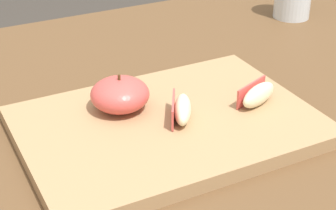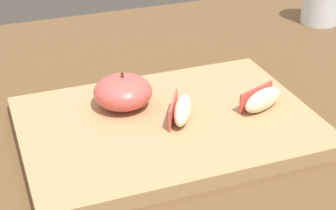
# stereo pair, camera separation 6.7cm
# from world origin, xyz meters

# --- Properties ---
(dining_table) EXTENTS (1.27, 0.80, 0.75)m
(dining_table) POSITION_xyz_m (0.00, 0.00, 0.64)
(dining_table) COLOR brown
(dining_table) RESTS_ON ground_plane
(cutting_board) EXTENTS (0.36, 0.25, 0.02)m
(cutting_board) POSITION_xyz_m (0.08, -0.05, 0.76)
(cutting_board) COLOR #A37F56
(cutting_board) RESTS_ON dining_table
(apple_half_skin_up) EXTENTS (0.07, 0.07, 0.05)m
(apple_half_skin_up) POSITION_xyz_m (0.03, -0.00, 0.79)
(apple_half_skin_up) COLOR #D14C47
(apple_half_skin_up) RESTS_ON cutting_board
(apple_wedge_right) EXTENTS (0.05, 0.07, 0.03)m
(apple_wedge_right) POSITION_xyz_m (0.09, -0.06, 0.78)
(apple_wedge_right) COLOR beige
(apple_wedge_right) RESTS_ON cutting_board
(apple_wedge_near_knife) EXTENTS (0.07, 0.04, 0.03)m
(apple_wedge_near_knife) POSITION_xyz_m (0.20, -0.07, 0.78)
(apple_wedge_near_knife) COLOR beige
(apple_wedge_near_knife) RESTS_ON cutting_board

